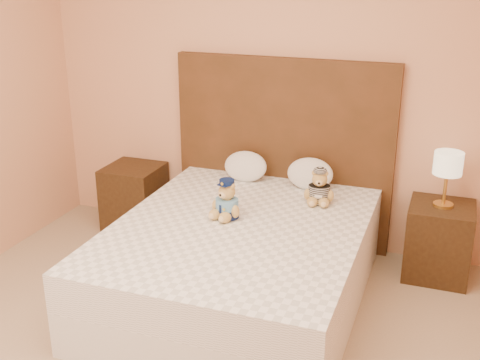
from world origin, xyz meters
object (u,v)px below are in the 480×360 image
at_px(nightstand_right, 438,241).
at_px(pillow_left, 246,165).
at_px(nightstand_left, 135,197).
at_px(bed, 239,262).
at_px(teddy_police, 227,199).
at_px(lamp, 448,166).
at_px(pillow_right, 310,172).
at_px(teddy_prisoner, 319,187).

distance_m(nightstand_right, pillow_left, 1.55).
distance_m(nightstand_left, pillow_left, 1.08).
height_order(bed, teddy_police, teddy_police).
bearing_deg(lamp, pillow_right, 178.24).
relative_size(teddy_police, pillow_right, 0.76).
distance_m(bed, pillow_right, 0.96).
relative_size(lamp, teddy_police, 1.48).
height_order(bed, lamp, lamp).
xyz_separation_m(lamp, pillow_left, (-1.50, 0.03, -0.18)).
height_order(nightstand_right, teddy_police, teddy_police).
bearing_deg(teddy_police, lamp, 45.03).
height_order(teddy_police, teddy_prisoner, teddy_police).
bearing_deg(nightstand_left, bed, -32.62).
relative_size(nightstand_right, teddy_police, 2.04).
bearing_deg(pillow_right, teddy_police, -117.69).
relative_size(bed, teddy_prisoner, 7.97).
height_order(nightstand_left, pillow_left, pillow_left).
xyz_separation_m(nightstand_left, pillow_left, (1.00, 0.03, 0.40)).
height_order(lamp, pillow_left, lamp).
distance_m(lamp, pillow_right, 0.99).
xyz_separation_m(bed, nightstand_left, (-1.25, 0.80, -0.00)).
height_order(teddy_prisoner, pillow_right, teddy_prisoner).
relative_size(nightstand_right, pillow_left, 1.58).
distance_m(teddy_police, pillow_right, 0.84).
bearing_deg(nightstand_right, teddy_police, -152.48).
height_order(nightstand_left, teddy_police, teddy_police).
bearing_deg(pillow_right, bed, -108.10).
bearing_deg(pillow_right, pillow_left, 180.00).
distance_m(nightstand_left, teddy_police, 1.40).
xyz_separation_m(teddy_prisoner, pillow_right, (-0.14, 0.28, -0.00)).
distance_m(bed, pillow_left, 0.95).
xyz_separation_m(nightstand_left, pillow_right, (1.52, 0.03, 0.40)).
bearing_deg(nightstand_left, teddy_police, -32.22).
distance_m(teddy_prisoner, pillow_left, 0.71).
bearing_deg(teddy_prisoner, nightstand_right, 7.71).
distance_m(teddy_police, teddy_prisoner, 0.70).
bearing_deg(teddy_prisoner, pillow_right, 107.10).
bearing_deg(pillow_left, teddy_police, -79.99).
bearing_deg(nightstand_right, bed, -147.38).
bearing_deg(teddy_prisoner, pillow_left, 148.11).
xyz_separation_m(pillow_left, pillow_right, (0.52, 0.00, 0.00)).
bearing_deg(teddy_police, pillow_left, 117.51).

